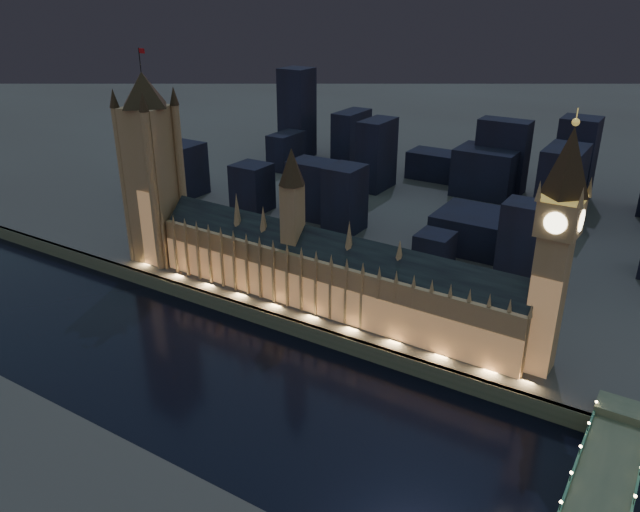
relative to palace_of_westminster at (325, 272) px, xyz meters
The scene contains 8 objects.
ground_plane 67.25m from the palace_of_westminster, 93.52° to the right, with size 2000.00×2000.00×0.00m, color black.
north_bank 458.81m from the palace_of_westminster, 90.47° to the left, with size 2000.00×960.00×8.00m, color #3D3738.
embankment_wall 30.75m from the palace_of_westminster, 100.36° to the right, with size 2000.00×2.50×8.00m, color #465341.
palace_of_westminster is the anchor object (origin of this frame).
victoria_tower 120.69m from the palace_of_westminster, behind, with size 31.68×31.68×118.17m.
elizabeth_tower 112.38m from the palace_of_westminster, ahead, with size 18.00×18.00×108.42m.
westminster_bridge 156.14m from the palace_of_westminster, 24.91° to the right, with size 19.49×113.00×15.90m.
city_backdrop 187.15m from the palace_of_westminster, 81.41° to the left, with size 469.14×215.63×79.57m.
Camera 1 is at (148.43, -174.38, 156.92)m, focal length 35.00 mm.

